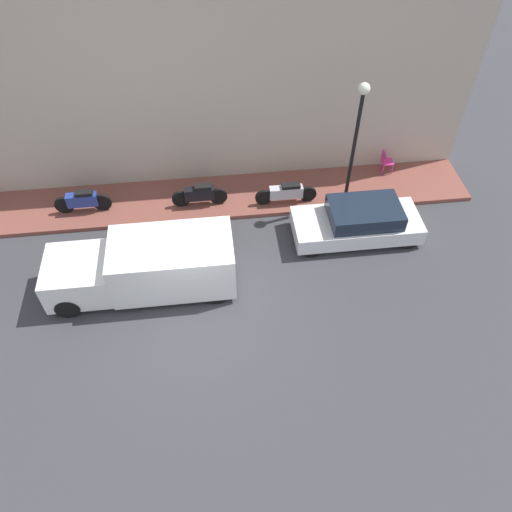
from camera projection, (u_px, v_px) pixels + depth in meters
ground_plane at (199, 306)px, 14.49m from camera, size 60.00×60.00×0.00m
sidewalk at (194, 199)px, 17.54m from camera, size 2.23×19.41×0.14m
building_facade at (183, 95)px, 15.92m from camera, size 0.30×19.41×6.78m
parked_car at (358, 222)px, 16.01m from camera, size 1.69×4.08×1.24m
delivery_van at (145, 266)px, 14.35m from camera, size 1.89×5.37×1.73m
scooter_silver at (286, 193)px, 17.02m from camera, size 0.30×2.12×0.78m
motorcycle_black at (200, 194)px, 16.93m from camera, size 0.30×1.89×0.83m
motorcycle_blue at (83, 201)px, 16.70m from camera, size 0.30×1.89×0.83m
streetlamp at (358, 126)px, 15.15m from camera, size 0.36×0.36×4.43m
cafe_chair at (386, 161)px, 18.11m from camera, size 0.40×0.40×0.87m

